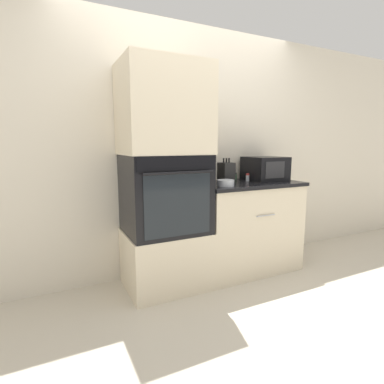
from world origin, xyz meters
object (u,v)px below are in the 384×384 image
Objects in this scene: wall_oven at (165,194)px; condiment_jar_near at (234,176)px; microwave at (265,168)px; bowl at (226,183)px; knife_block at (226,173)px; condiment_jar_mid at (248,177)px.

wall_oven is 0.95m from condiment_jar_near.
bowl is (-0.64, -0.22, -0.10)m from microwave.
wall_oven is at bearing 164.34° from bowl.
bowl is at bearing -15.66° from wall_oven.
condiment_jar_near is at bearing 41.80° from knife_block.
condiment_jar_near is 0.95× the size of condiment_jar_mid.
knife_block is 3.22× the size of condiment_jar_near.
wall_oven is 8.69× the size of condiment_jar_mid.
knife_block reaches higher than bowl.
condiment_jar_mid is at bearing 27.36° from bowl.
condiment_jar_mid is at bearing 3.48° from wall_oven.
bowl is at bearing -123.75° from knife_block.
condiment_jar_mid is at bearing 6.16° from knife_block.
condiment_jar_near is (0.37, 0.40, 0.01)m from bowl.
condiment_jar_mid is at bearing -177.55° from microwave.
microwave is 5.10× the size of condiment_jar_near.
microwave reaches higher than condiment_jar_near.
microwave reaches higher than bowl.
wall_oven is 4.41× the size of bowl.
wall_oven is at bearing -176.52° from condiment_jar_mid.
wall_oven is 1.79× the size of microwave.
microwave is 4.84× the size of condiment_jar_mid.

